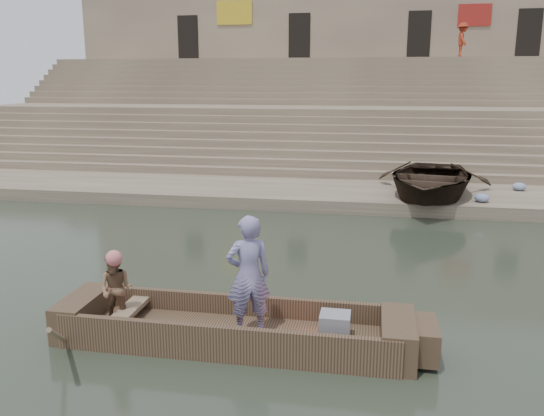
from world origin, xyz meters
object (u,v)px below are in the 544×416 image
(standing_man, at_px, (248,276))
(beached_rowboat, at_px, (430,179))
(pedestrian, at_px, (463,40))
(television, at_px, (334,326))
(rowing_man, at_px, (116,289))
(main_rowboat, at_px, (233,336))

(standing_man, height_order, beached_rowboat, standing_man)
(standing_man, distance_m, pedestrian, 26.08)
(pedestrian, bearing_deg, television, 166.12)
(rowing_man, relative_size, television, 2.54)
(television, bearing_deg, rowing_man, -178.47)
(standing_man, xyz_separation_m, beached_rowboat, (3.61, 10.47, -0.21))
(standing_man, distance_m, rowing_man, 2.20)
(television, relative_size, pedestrian, 0.25)
(rowing_man, bearing_deg, television, 1.79)
(standing_man, bearing_deg, television, 157.74)
(rowing_man, distance_m, television, 3.50)
(television, bearing_deg, beached_rowboat, 77.55)
(main_rowboat, bearing_deg, rowing_man, -177.18)
(beached_rowboat, height_order, pedestrian, pedestrian)
(rowing_man, height_order, pedestrian, pedestrian)
(standing_man, xyz_separation_m, rowing_man, (-2.17, -0.03, -0.36))
(rowing_man, bearing_deg, standing_man, 1.08)
(main_rowboat, xyz_separation_m, beached_rowboat, (3.90, 10.41, 0.84))
(standing_man, relative_size, pedestrian, 1.04)
(rowing_man, bearing_deg, main_rowboat, 3.08)
(pedestrian, bearing_deg, rowing_man, 158.69)
(main_rowboat, distance_m, television, 1.63)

